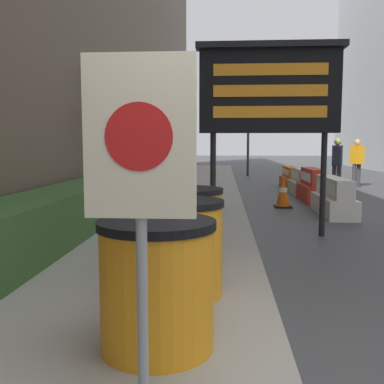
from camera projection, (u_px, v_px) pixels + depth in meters
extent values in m
cube|color=#335628|center=(64.00, 212.00, 7.02)|extent=(0.90, 6.12, 0.74)
cylinder|color=#4C3D2D|center=(119.00, 156.00, 10.36)|extent=(0.29, 0.29, 2.30)
cylinder|color=#4C3D2D|center=(109.00, 95.00, 9.70)|extent=(1.17, 0.32, 1.16)
cylinder|color=#4C3D2D|center=(133.00, 111.00, 10.69)|extent=(1.01, 0.67, 1.10)
cylinder|color=#4C3D2D|center=(121.00, 122.00, 9.85)|extent=(0.94, 0.49, 0.74)
cylinder|color=#4C3D2D|center=(113.00, 116.00, 10.73)|extent=(0.98, 0.67, 1.04)
cylinder|color=orange|center=(157.00, 289.00, 3.12)|extent=(0.79, 0.79, 0.85)
cylinder|color=black|center=(157.00, 225.00, 3.07)|extent=(0.82, 0.82, 0.06)
cylinder|color=orange|center=(180.00, 251.00, 4.24)|extent=(0.79, 0.79, 0.85)
cylinder|color=black|center=(180.00, 203.00, 4.19)|extent=(0.82, 0.82, 0.06)
cylinder|color=orange|center=(188.00, 228.00, 5.36)|extent=(0.79, 0.79, 0.85)
cylinder|color=black|center=(188.00, 191.00, 5.31)|extent=(0.82, 0.82, 0.06)
cylinder|color=gray|center=(142.00, 276.00, 2.38)|extent=(0.06, 0.06, 1.46)
cube|color=beige|center=(140.00, 137.00, 2.28)|extent=(0.58, 0.04, 0.83)
cylinder|color=red|center=(139.00, 137.00, 2.25)|extent=(0.35, 0.01, 0.35)
cylinder|color=black|center=(213.00, 184.00, 7.82)|extent=(0.10, 0.10, 1.78)
cylinder|color=black|center=(323.00, 185.00, 7.69)|extent=(0.10, 0.10, 1.78)
cube|color=black|center=(269.00, 92.00, 7.58)|extent=(2.36, 0.24, 1.39)
cube|color=black|center=(270.00, 45.00, 7.43)|extent=(2.48, 0.34, 0.10)
cube|color=orange|center=(270.00, 69.00, 7.42)|extent=(1.89, 0.02, 0.19)
cube|color=orange|center=(270.00, 91.00, 7.45)|extent=(1.89, 0.02, 0.19)
cube|color=orange|center=(270.00, 112.00, 7.49)|extent=(1.89, 0.02, 0.19)
cube|color=silver|center=(333.00, 206.00, 10.08)|extent=(0.63, 2.04, 0.42)
cube|color=silver|center=(334.00, 187.00, 10.03)|extent=(0.38, 2.04, 0.42)
cube|color=white|center=(325.00, 187.00, 10.05)|extent=(0.02, 1.63, 0.21)
cube|color=red|center=(312.00, 193.00, 12.50)|extent=(0.59, 1.77, 0.46)
cube|color=red|center=(313.00, 177.00, 12.45)|extent=(0.36, 1.77, 0.46)
cube|color=white|center=(306.00, 177.00, 12.47)|extent=(0.02, 1.41, 0.23)
cube|color=beige|center=(301.00, 187.00, 14.38)|extent=(0.59, 1.69, 0.40)
cube|color=beige|center=(301.00, 175.00, 14.34)|extent=(0.35, 1.69, 0.40)
cube|color=white|center=(295.00, 175.00, 14.35)|extent=(0.02, 1.36, 0.20)
cube|color=orange|center=(291.00, 182.00, 16.53)|extent=(0.59, 2.02, 0.38)
cube|color=orange|center=(291.00, 172.00, 16.49)|extent=(0.35, 2.02, 0.38)
cube|color=white|center=(286.00, 172.00, 16.50)|extent=(0.02, 1.62, 0.19)
cube|color=black|center=(322.00, 194.00, 14.00)|extent=(0.39, 0.39, 0.04)
cone|color=#EA560F|center=(322.00, 183.00, 13.97)|extent=(0.31, 0.31, 0.65)
cylinder|color=white|center=(322.00, 182.00, 13.96)|extent=(0.18, 0.18, 0.09)
cube|color=black|center=(283.00, 207.00, 11.29)|extent=(0.43, 0.43, 0.04)
cone|color=#EA560F|center=(283.00, 191.00, 11.25)|extent=(0.34, 0.34, 0.73)
cylinder|color=white|center=(283.00, 190.00, 11.25)|extent=(0.20, 0.20, 0.10)
cube|color=black|center=(327.00, 190.00, 15.45)|extent=(0.32, 0.32, 0.04)
cone|color=#EA560F|center=(327.00, 181.00, 15.42)|extent=(0.26, 0.26, 0.54)
cylinder|color=white|center=(327.00, 181.00, 15.42)|extent=(0.15, 0.15, 0.08)
cylinder|color=#2D2D30|center=(248.00, 130.00, 22.17)|extent=(0.12, 0.12, 4.51)
cube|color=#23281E|center=(249.00, 92.00, 21.81)|extent=(0.28, 0.28, 0.84)
sphere|color=red|center=(249.00, 86.00, 21.64)|extent=(0.15, 0.15, 0.15)
sphere|color=#392C06|center=(249.00, 92.00, 21.67)|extent=(0.15, 0.15, 0.15)
sphere|color=black|center=(249.00, 98.00, 21.69)|extent=(0.15, 0.15, 0.15)
cylinder|color=#333338|center=(354.00, 175.00, 16.71)|extent=(0.14, 0.14, 0.85)
cylinder|color=#333338|center=(359.00, 175.00, 16.70)|extent=(0.14, 0.14, 0.85)
cube|color=orange|center=(357.00, 155.00, 16.62)|extent=(0.45, 0.54, 0.68)
sphere|color=tan|center=(358.00, 142.00, 16.58)|extent=(0.24, 0.24, 0.24)
cylinder|color=#333338|center=(334.00, 178.00, 15.17)|extent=(0.14, 0.14, 0.86)
cylinder|color=#333338|center=(339.00, 178.00, 15.16)|extent=(0.14, 0.14, 0.86)
cube|color=#232838|center=(337.00, 155.00, 15.09)|extent=(0.43, 0.54, 0.68)
sphere|color=#8E9B47|center=(338.00, 142.00, 15.04)|extent=(0.24, 0.24, 0.24)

